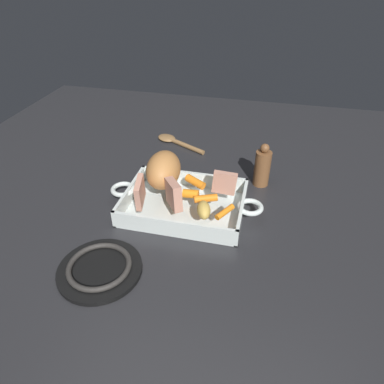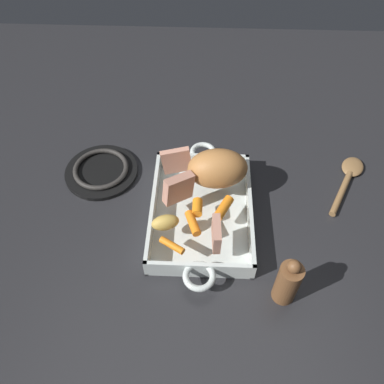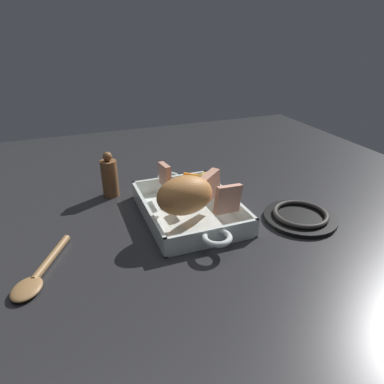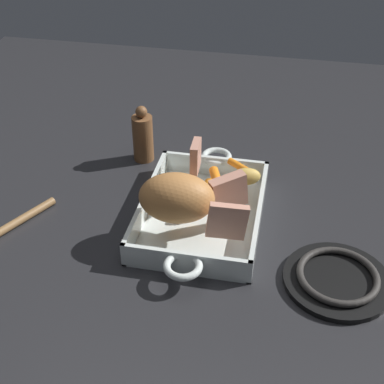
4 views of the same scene
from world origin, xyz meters
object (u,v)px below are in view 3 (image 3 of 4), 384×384
Objects in this scene: roast_slice_outer at (210,186)px; baby_carrot_southwest at (189,191)px; serving_spoon at (37,276)px; pork_roast at (185,195)px; baby_carrot_long at (193,176)px; roast_slice_thick at (165,175)px; roast_slice_thin at (228,199)px; potato_golden_large at (206,178)px; baby_carrot_short at (168,195)px; roasting_dish at (189,210)px; baby_carrot_northwest at (187,185)px; stove_burner_rear at (300,216)px; pepper_mill at (110,177)px.

roast_slice_outer is 0.06m from baby_carrot_southwest.
serving_spoon is at bearing 105.64° from roast_slice_outer.
pork_roast is 2.02× the size of roast_slice_outer.
baby_carrot_long is at bearing -26.89° from pork_roast.
roast_slice_thick is at bearing 36.50° from roast_slice_outer.
roast_slice_thin is 1.69× the size of baby_carrot_southwest.
baby_carrot_short is at bearing 111.50° from potato_golden_large.
roast_slice_thick is (0.20, 0.09, -0.00)m from roast_slice_thin.
potato_golden_large reaches higher than serving_spoon.
roast_slice_outer reaches higher than potato_golden_large.
roasting_dish is 0.39m from serving_spoon.
potato_golden_large reaches higher than baby_carrot_short.
baby_carrot_northwest is (-0.04, -0.05, -0.02)m from roast_slice_thick.
pepper_mill is (0.32, 0.43, 0.05)m from stove_burner_rear.
roast_slice_outer is at bearing 163.94° from potato_golden_large.
roast_slice_thin reaches higher than serving_spoon.
baby_carrot_northwest is at bearing 143.57° from baby_carrot_long.
pork_roast reaches higher than pepper_mill.
baby_carrot_northwest is at bearing -22.10° from pork_roast.
stove_burner_rear is at bearing -126.45° from pepper_mill.
roast_slice_thin is 0.22m from roast_slice_thick.
roast_slice_outer is 0.34× the size of serving_spoon.
roasting_dish is 0.05m from baby_carrot_southwest.
roasting_dish is at bearing 153.47° from baby_carrot_long.
roasting_dish is at bearing 137.17° from serving_spoon.
roast_slice_thick is (0.10, 0.03, 0.06)m from roasting_dish.
roast_slice_outer is 0.37× the size of stove_burner_rear.
roast_slice_outer is 0.51× the size of pepper_mill.
baby_carrot_long is at bearing 1.03° from roast_slice_thin.
serving_spoon is (-0.07, 0.34, -0.09)m from pork_roast.
pork_roast reaches higher than baby_carrot_long.
baby_carrot_short reaches higher than roasting_dish.
roast_slice_thin is (-0.03, -0.10, -0.01)m from pork_roast.
potato_golden_large is at bearing -54.36° from baby_carrot_southwest.
roast_slice_outer is (0.08, 0.01, 0.00)m from roast_slice_thin.
roast_slice_thin is at bearing -136.40° from baby_carrot_short.
baby_carrot_long reaches higher than stove_burner_rear.
serving_spoon is at bearing 148.43° from pepper_mill.
baby_carrot_short is 0.44× the size of pepper_mill.
baby_carrot_southwest is at bearing -152.93° from roast_slice_thick.
roast_slice_thin is at bearing 82.14° from stove_burner_rear.
pork_roast reaches higher than baby_carrot_short.
baby_carrot_southwest reaches higher than serving_spoon.
roast_slice_thick is at bearing -0.68° from pork_roast.
pork_roast reaches higher than roast_slice_outer.
roasting_dish is 0.08m from baby_carrot_northwest.
roast_slice_outer reaches higher than roast_slice_thick.
serving_spoon is at bearing 120.13° from baby_carrot_long.
roast_slice_thin is 0.37m from pepper_mill.
pepper_mill is (0.08, 0.23, 0.00)m from baby_carrot_long.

